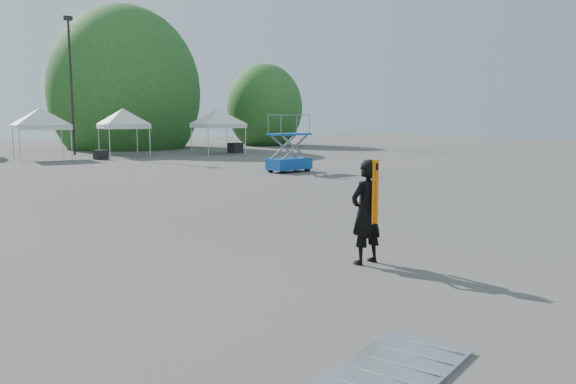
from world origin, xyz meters
TOP-DOWN VIEW (x-y plane):
  - ground at (0.00, 0.00)m, footprint 120.00×120.00m
  - light_pole_east at (3.00, 32.00)m, footprint 0.60×0.25m
  - tree_mid_e at (9.00, 39.00)m, footprint 5.12×5.12m
  - tree_far_e at (22.00, 37.00)m, footprint 3.84×3.84m
  - tent_e at (0.24, 28.37)m, footprint 4.54×4.54m
  - tent_f at (5.64, 28.69)m, footprint 4.20×4.20m
  - tent_g at (12.42, 27.65)m, footprint 4.55×4.55m
  - man at (0.70, -2.82)m, footprint 0.76×0.54m
  - scissor_lift at (9.15, 12.83)m, footprint 2.37×1.47m
  - barrier_left at (-2.08, -6.49)m, footprint 2.32×1.69m
  - crate_mid at (3.42, 26.41)m, footprint 0.92×0.78m
  - crate_east at (14.01, 27.93)m, footprint 1.18×1.04m

SIDE VIEW (x-z plane):
  - ground at x=0.00m, z-range 0.00..0.00m
  - barrier_left at x=-2.08m, z-range 0.00..0.07m
  - crate_mid at x=3.42m, z-range 0.00..0.62m
  - crate_east at x=14.01m, z-range 0.00..0.77m
  - man at x=0.70m, z-range 0.00..1.96m
  - scissor_lift at x=9.15m, z-range 0.01..2.87m
  - tent_f at x=5.64m, z-range 1.12..5.00m
  - tent_e at x=0.24m, z-range 1.12..5.00m
  - tent_g at x=12.42m, z-range 1.12..5.00m
  - tree_far_e at x=22.00m, z-range 0.70..6.55m
  - tree_mid_e at x=9.00m, z-range 0.94..8.74m
  - light_pole_east at x=3.00m, z-range 0.62..10.42m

